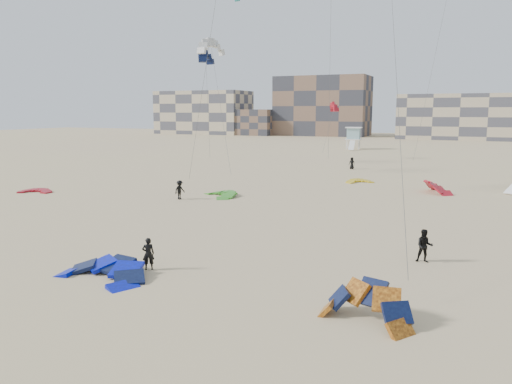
% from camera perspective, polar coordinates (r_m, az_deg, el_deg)
% --- Properties ---
extents(ground, '(320.00, 320.00, 0.00)m').
position_cam_1_polar(ground, '(24.01, -15.70, -9.63)').
color(ground, tan).
rests_on(ground, ground).
extents(kite_ground_blue, '(5.18, 5.39, 2.45)m').
position_cam_1_polar(kite_ground_blue, '(24.50, -17.18, -9.31)').
color(kite_ground_blue, '#000EE6').
rests_on(kite_ground_blue, ground).
extents(kite_ground_orange, '(4.25, 4.26, 3.50)m').
position_cam_1_polar(kite_ground_orange, '(19.31, 12.34, -14.25)').
color(kite_ground_orange, orange).
rests_on(kite_ground_orange, ground).
extents(kite_ground_red, '(3.64, 3.77, 0.74)m').
position_cam_1_polar(kite_ground_red, '(51.58, -23.87, -0.03)').
color(kite_ground_red, red).
rests_on(kite_ground_red, ground).
extents(kite_ground_green, '(5.29, 5.31, 1.44)m').
position_cam_1_polar(kite_ground_green, '(45.19, -4.06, -0.47)').
color(kite_ground_green, green).
rests_on(kite_ground_green, ground).
extents(kite_ground_red_far, '(4.85, 4.74, 3.41)m').
position_cam_1_polar(kite_ground_red_far, '(50.02, 20.07, -0.07)').
color(kite_ground_red_far, red).
rests_on(kite_ground_red_far, ground).
extents(kite_ground_yellow, '(3.89, 3.93, 1.00)m').
position_cam_1_polar(kite_ground_yellow, '(54.80, 11.74, 1.07)').
color(kite_ground_yellow, gold).
rests_on(kite_ground_yellow, ground).
extents(kitesurfer_main, '(0.69, 0.66, 1.59)m').
position_cam_1_polar(kitesurfer_main, '(24.86, -12.21, -6.91)').
color(kitesurfer_main, black).
rests_on(kitesurfer_main, ground).
extents(kitesurfer_b, '(0.93, 0.78, 1.71)m').
position_cam_1_polar(kitesurfer_b, '(26.85, 18.71, -5.86)').
color(kitesurfer_b, black).
rests_on(kitesurfer_b, ground).
extents(kitesurfer_c, '(0.86, 1.19, 1.66)m').
position_cam_1_polar(kitesurfer_c, '(43.84, -8.71, 0.24)').
color(kitesurfer_c, black).
rests_on(kitesurfer_c, ground).
extents(kitesurfer_e, '(0.81, 0.56, 1.57)m').
position_cam_1_polar(kitesurfer_e, '(67.14, 10.90, 3.26)').
color(kitesurfer_e, black).
rests_on(kitesurfer_e, ground).
extents(kite_fly_grey, '(8.99, 10.51, 15.31)m').
position_cam_1_polar(kite_fly_grey, '(62.77, -5.12, 16.03)').
color(kite_fly_grey, white).
rests_on(kite_fly_grey, ground).
extents(kite_fly_navy, '(4.58, 4.55, 15.54)m').
position_cam_1_polar(kite_fly_navy, '(73.94, -5.75, 15.03)').
color(kite_fly_navy, '#0B173D').
rests_on(kite_fly_navy, ground).
extents(kite_fly_red, '(3.91, 3.89, 8.20)m').
position_cam_1_polar(kite_fly_red, '(80.63, 8.92, 9.50)').
color(kite_fly_red, red).
rests_on(kite_fly_red, ground).
extents(lifeguard_tower_far, '(3.46, 6.19, 4.38)m').
position_cam_1_polar(lifeguard_tower_far, '(102.35, 11.07, 6.05)').
color(lifeguard_tower_far, white).
rests_on(lifeguard_tower_far, ground).
extents(condo_west_a, '(30.00, 15.00, 14.00)m').
position_cam_1_polar(condo_west_a, '(169.98, -6.00, 9.02)').
color(condo_west_a, tan).
rests_on(condo_west_a, ground).
extents(condo_west_b, '(28.00, 14.00, 18.00)m').
position_cam_1_polar(condo_west_b, '(157.83, 7.62, 9.70)').
color(condo_west_b, brown).
rests_on(condo_west_b, ground).
extents(condo_mid, '(32.00, 16.00, 12.00)m').
position_cam_1_polar(condo_mid, '(147.44, 22.36, 7.96)').
color(condo_mid, tan).
rests_on(condo_mid, ground).
extents(condo_fill_left, '(12.00, 10.00, 8.00)m').
position_cam_1_polar(condo_fill_left, '(159.16, -0.03, 7.97)').
color(condo_fill_left, brown).
rests_on(condo_fill_left, ground).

